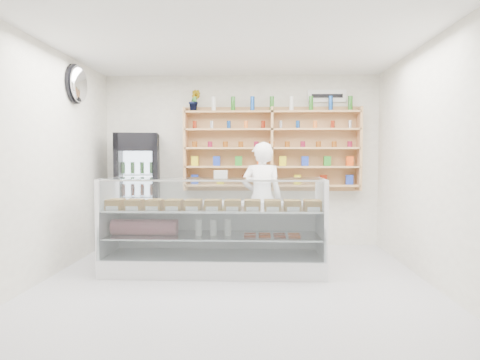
{
  "coord_description": "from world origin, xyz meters",
  "views": [
    {
      "loc": [
        0.25,
        -4.59,
        1.45
      ],
      "look_at": [
        0.04,
        0.9,
        1.16
      ],
      "focal_mm": 32.0,
      "sensor_mm": 36.0,
      "label": 1
    }
  ],
  "objects": [
    {
      "name": "room",
      "position": [
        0.0,
        0.0,
        1.4
      ],
      "size": [
        5.0,
        5.0,
        5.0
      ],
      "color": "silver",
      "rests_on": "ground"
    },
    {
      "name": "display_counter",
      "position": [
        -0.28,
        0.75,
        0.34
      ],
      "size": [
        2.74,
        0.82,
        1.19
      ],
      "color": "white",
      "rests_on": "floor"
    },
    {
      "name": "shop_worker",
      "position": [
        0.33,
        1.7,
        0.84
      ],
      "size": [
        0.62,
        0.41,
        1.67
      ],
      "primitive_type": "imported",
      "rotation": [
        0.0,
        0.0,
        3.16
      ],
      "color": "white",
      "rests_on": "floor"
    },
    {
      "name": "drinks_cooler",
      "position": [
        -1.64,
        2.13,
        0.92
      ],
      "size": [
        0.76,
        0.74,
        1.83
      ],
      "rotation": [
        0.0,
        0.0,
        0.17
      ],
      "color": "black",
      "rests_on": "floor"
    },
    {
      "name": "wall_shelving",
      "position": [
        0.5,
        2.34,
        1.59
      ],
      "size": [
        2.84,
        0.28,
        1.33
      ],
      "color": "tan",
      "rests_on": "back_wall"
    },
    {
      "name": "potted_plant",
      "position": [
        -0.75,
        2.34,
        2.37
      ],
      "size": [
        0.19,
        0.15,
        0.34
      ],
      "primitive_type": "imported",
      "rotation": [
        0.0,
        0.0,
        0.01
      ],
      "color": "#1E6626",
      "rests_on": "wall_shelving"
    },
    {
      "name": "security_mirror",
      "position": [
        -2.17,
        1.2,
        2.45
      ],
      "size": [
        0.15,
        0.5,
        0.5
      ],
      "primitive_type": "ellipsoid",
      "color": "silver",
      "rests_on": "left_wall"
    },
    {
      "name": "wall_sign",
      "position": [
        1.4,
        2.47,
        2.45
      ],
      "size": [
        0.62,
        0.03,
        0.2
      ],
      "primitive_type": "cube",
      "color": "white",
      "rests_on": "back_wall"
    }
  ]
}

